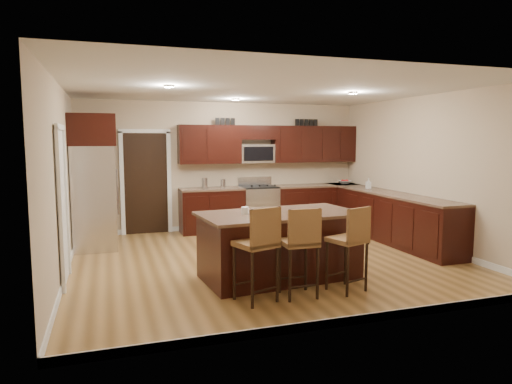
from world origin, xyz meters
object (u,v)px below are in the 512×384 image
object	(u,v)px
range	(259,207)
refrigerator	(94,181)
island	(280,247)
stool_mid	(301,242)
stool_right	(351,239)
stool_left	(259,243)

from	to	relation	value
range	refrigerator	distance (m)	3.47
range	island	distance (m)	3.51
island	stool_mid	world-z (taller)	stool_mid
stool_mid	refrigerator	bearing A→B (deg)	125.84
island	stool_mid	size ratio (longest dim) A/B	2.05
range	stool_right	xyz separation A→B (m)	(-0.19, -4.26, 0.21)
refrigerator	island	bearing A→B (deg)	-46.89
stool_left	stool_mid	distance (m)	0.53
refrigerator	stool_mid	bearing A→B (deg)	-55.27
range	stool_mid	world-z (taller)	stool_mid
range	stool_left	bearing A→B (deg)	-108.31
stool_mid	refrigerator	size ratio (longest dim) A/B	0.47
stool_mid	stool_right	world-z (taller)	stool_mid
range	island	world-z (taller)	range
stool_left	refrigerator	bearing A→B (deg)	99.70
stool_right	refrigerator	world-z (taller)	refrigerator
stool_left	refrigerator	xyz separation A→B (m)	(-1.89, 3.48, 0.49)
island	stool_mid	bearing A→B (deg)	-99.22
stool_left	stool_right	distance (m)	1.22
stool_mid	island	bearing A→B (deg)	87.35
range	stool_right	bearing A→B (deg)	-92.62
stool_left	range	bearing A→B (deg)	52.91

